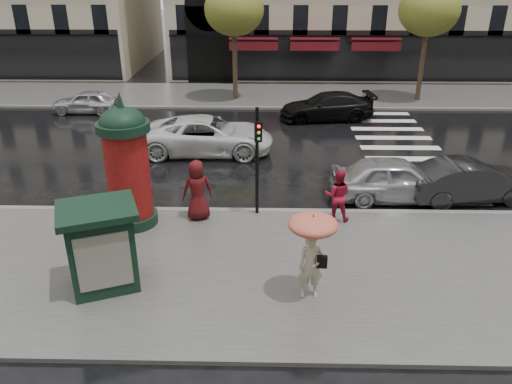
{
  "coord_description": "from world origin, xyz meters",
  "views": [
    {
      "loc": [
        -0.08,
        -11.92,
        7.7
      ],
      "look_at": [
        -0.38,
        1.5,
        1.48
      ],
      "focal_mm": 35.0,
      "sensor_mm": 36.0,
      "label": 1
    }
  ],
  "objects_px": {
    "woman_umbrella": "(312,243)",
    "woman_red": "(337,195)",
    "car_far_silver": "(86,102)",
    "man_burgundy": "(197,190)",
    "car_white": "(207,135)",
    "car_silver": "(396,179)",
    "newsstand": "(101,246)",
    "traffic_light": "(257,152)",
    "morris_column": "(127,163)",
    "car_black": "(327,106)",
    "car_darkgrey": "(470,181)"
  },
  "relations": [
    {
      "from": "newsstand",
      "to": "car_darkgrey",
      "type": "relative_size",
      "value": 0.52
    },
    {
      "from": "woman_red",
      "to": "woman_umbrella",
      "type": "bearing_deg",
      "value": 82.82
    },
    {
      "from": "woman_umbrella",
      "to": "traffic_light",
      "type": "relative_size",
      "value": 0.64
    },
    {
      "from": "car_white",
      "to": "car_black",
      "type": "xyz_separation_m",
      "value": [
        5.75,
        5.21,
        -0.08
      ]
    },
    {
      "from": "car_black",
      "to": "car_far_silver",
      "type": "relative_size",
      "value": 1.34
    },
    {
      "from": "traffic_light",
      "to": "car_far_silver",
      "type": "xyz_separation_m",
      "value": [
        -9.74,
        12.27,
        -1.66
      ]
    },
    {
      "from": "traffic_light",
      "to": "morris_column",
      "type": "bearing_deg",
      "value": -169.87
    },
    {
      "from": "car_darkgrey",
      "to": "car_white",
      "type": "height_order",
      "value": "car_white"
    },
    {
      "from": "woman_red",
      "to": "car_far_silver",
      "type": "relative_size",
      "value": 0.47
    },
    {
      "from": "woman_umbrella",
      "to": "car_silver",
      "type": "distance_m",
      "value": 6.85
    },
    {
      "from": "car_black",
      "to": "car_white",
      "type": "bearing_deg",
      "value": -54.64
    },
    {
      "from": "newsstand",
      "to": "traffic_light",
      "type": "bearing_deg",
      "value": 46.9
    },
    {
      "from": "morris_column",
      "to": "car_far_silver",
      "type": "xyz_separation_m",
      "value": [
        -5.8,
        12.97,
        -1.53
      ]
    },
    {
      "from": "morris_column",
      "to": "car_darkgrey",
      "type": "bearing_deg",
      "value": 10.84
    },
    {
      "from": "woman_umbrella",
      "to": "car_white",
      "type": "relative_size",
      "value": 0.4
    },
    {
      "from": "morris_column",
      "to": "traffic_light",
      "type": "xyz_separation_m",
      "value": [
        3.93,
        0.7,
        0.14
      ]
    },
    {
      "from": "car_white",
      "to": "car_far_silver",
      "type": "bearing_deg",
      "value": 49.65
    },
    {
      "from": "car_darkgrey",
      "to": "morris_column",
      "type": "bearing_deg",
      "value": 93.72
    },
    {
      "from": "car_far_silver",
      "to": "man_burgundy",
      "type": "bearing_deg",
      "value": 32.52
    },
    {
      "from": "woman_red",
      "to": "traffic_light",
      "type": "distance_m",
      "value": 2.88
    },
    {
      "from": "woman_red",
      "to": "car_far_silver",
      "type": "distance_m",
      "value": 17.6
    },
    {
      "from": "car_white",
      "to": "woman_umbrella",
      "type": "bearing_deg",
      "value": -161.11
    },
    {
      "from": "man_burgundy",
      "to": "morris_column",
      "type": "distance_m",
      "value": 2.32
    },
    {
      "from": "man_burgundy",
      "to": "car_white",
      "type": "relative_size",
      "value": 0.34
    },
    {
      "from": "woman_umbrella",
      "to": "woman_red",
      "type": "bearing_deg",
      "value": 74.16
    },
    {
      "from": "car_far_silver",
      "to": "woman_umbrella",
      "type": "bearing_deg",
      "value": 34.36
    },
    {
      "from": "newsstand",
      "to": "man_burgundy",
      "type": "bearing_deg",
      "value": 62.97
    },
    {
      "from": "morris_column",
      "to": "car_white",
      "type": "relative_size",
      "value": 0.74
    },
    {
      "from": "traffic_light",
      "to": "man_burgundy",
      "type": "bearing_deg",
      "value": -170.08
    },
    {
      "from": "car_white",
      "to": "woman_red",
      "type": "bearing_deg",
      "value": -143.41
    },
    {
      "from": "car_silver",
      "to": "car_far_silver",
      "type": "height_order",
      "value": "car_silver"
    },
    {
      "from": "traffic_light",
      "to": "car_white",
      "type": "relative_size",
      "value": 0.63
    },
    {
      "from": "car_black",
      "to": "car_far_silver",
      "type": "bearing_deg",
      "value": -101.12
    },
    {
      "from": "man_burgundy",
      "to": "newsstand",
      "type": "distance_m",
      "value": 4.19
    },
    {
      "from": "newsstand",
      "to": "car_black",
      "type": "relative_size",
      "value": 0.47
    },
    {
      "from": "newsstand",
      "to": "car_silver",
      "type": "xyz_separation_m",
      "value": [
        8.63,
        5.53,
        -0.49
      ]
    },
    {
      "from": "man_burgundy",
      "to": "car_silver",
      "type": "relative_size",
      "value": 0.43
    },
    {
      "from": "woman_umbrella",
      "to": "car_black",
      "type": "xyz_separation_m",
      "value": [
        2.06,
        15.68,
        -0.91
      ]
    },
    {
      "from": "woman_red",
      "to": "car_white",
      "type": "bearing_deg",
      "value": -44.21
    },
    {
      "from": "car_silver",
      "to": "morris_column",
      "type": "bearing_deg",
      "value": 102.94
    },
    {
      "from": "car_white",
      "to": "car_black",
      "type": "distance_m",
      "value": 7.76
    },
    {
      "from": "traffic_light",
      "to": "car_silver",
      "type": "distance_m",
      "value": 5.27
    },
    {
      "from": "woman_red",
      "to": "car_darkgrey",
      "type": "xyz_separation_m",
      "value": [
        4.85,
        1.8,
        -0.26
      ]
    },
    {
      "from": "car_white",
      "to": "car_darkgrey",
      "type": "bearing_deg",
      "value": -115.91
    },
    {
      "from": "man_burgundy",
      "to": "car_black",
      "type": "bearing_deg",
      "value": -131.72
    },
    {
      "from": "car_darkgrey",
      "to": "car_white",
      "type": "distance_m",
      "value": 10.74
    },
    {
      "from": "man_burgundy",
      "to": "car_black",
      "type": "distance_m",
      "value": 12.79
    },
    {
      "from": "woman_umbrella",
      "to": "morris_column",
      "type": "relative_size",
      "value": 0.54
    },
    {
      "from": "morris_column",
      "to": "car_far_silver",
      "type": "distance_m",
      "value": 14.29
    },
    {
      "from": "car_far_silver",
      "to": "morris_column",
      "type": "bearing_deg",
      "value": 24.74
    }
  ]
}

